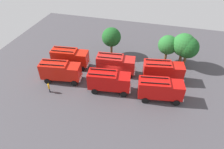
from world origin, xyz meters
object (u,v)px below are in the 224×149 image
(fire_truck_5, at_px, (163,70))
(firefighter_1, at_px, (49,88))
(firefighter_0, at_px, (165,84))
(tree_3, at_px, (188,48))
(fire_truck_3, at_px, (70,57))
(tree_1, at_px, (168,45))
(tree_0, at_px, (111,37))
(tree_2, at_px, (184,45))
(fire_truck_4, at_px, (116,64))
(fire_truck_2, at_px, (160,89))
(traffic_cone_1, at_px, (144,69))
(fire_truck_1, at_px, (109,81))
(fire_truck_0, at_px, (60,71))
(traffic_cone_0, at_px, (128,66))
(firefighter_2, at_px, (144,80))

(fire_truck_5, relative_size, firefighter_1, 4.32)
(firefighter_0, height_order, tree_3, tree_3)
(firefighter_1, bearing_deg, fire_truck_3, 50.66)
(tree_1, bearing_deg, firefighter_1, -141.80)
(fire_truck_5, bearing_deg, firefighter_0, -85.83)
(tree_0, distance_m, tree_2, 14.30)
(tree_0, bearing_deg, tree_1, 0.29)
(fire_truck_3, distance_m, tree_3, 22.63)
(fire_truck_4, xyz_separation_m, fire_truck_5, (8.66, 0.19, 0.00))
(fire_truck_2, height_order, traffic_cone_1, fire_truck_2)
(fire_truck_1, distance_m, firefighter_0, 9.61)
(fire_truck_0, distance_m, firefighter_1, 3.69)
(tree_1, height_order, tree_3, tree_3)
(tree_2, bearing_deg, firefighter_1, -146.26)
(tree_2, distance_m, traffic_cone_0, 11.31)
(fire_truck_5, relative_size, traffic_cone_1, 10.75)
(fire_truck_1, bearing_deg, traffic_cone_1, 47.73)
(fire_truck_5, relative_size, tree_0, 1.22)
(tree_3, bearing_deg, firefighter_0, -112.48)
(tree_3, bearing_deg, fire_truck_5, -125.28)
(firefighter_2, height_order, traffic_cone_1, firefighter_2)
(tree_3, bearing_deg, tree_0, 177.78)
(firefighter_0, xyz_separation_m, traffic_cone_0, (-7.35, 4.70, -0.70))
(tree_0, bearing_deg, fire_truck_3, -135.67)
(firefighter_1, height_order, tree_1, tree_1)
(firefighter_1, bearing_deg, fire_truck_4, 3.71)
(fire_truck_3, bearing_deg, tree_2, 10.29)
(fire_truck_5, xyz_separation_m, tree_0, (-11.19, 6.14, 1.98))
(firefighter_2, relative_size, tree_2, 0.24)
(fire_truck_1, relative_size, tree_0, 1.21)
(fire_truck_1, height_order, fire_truck_5, same)
(tree_1, xyz_separation_m, traffic_cone_0, (-6.98, -3.96, -3.61))
(fire_truck_1, relative_size, fire_truck_5, 0.99)
(firefighter_2, bearing_deg, fire_truck_0, -55.70)
(tree_0, bearing_deg, fire_truck_4, -68.18)
(firefighter_0, bearing_deg, fire_truck_4, -105.20)
(tree_1, height_order, traffic_cone_0, tree_1)
(tree_2, bearing_deg, traffic_cone_0, -159.51)
(tree_0, relative_size, traffic_cone_0, 8.83)
(fire_truck_3, distance_m, traffic_cone_1, 14.72)
(fire_truck_2, height_order, fire_truck_5, same)
(tree_2, distance_m, traffic_cone_1, 8.64)
(fire_truck_1, distance_m, tree_2, 16.30)
(fire_truck_1, height_order, fire_truck_2, same)
(fire_truck_1, xyz_separation_m, traffic_cone_0, (1.78, 7.50, -1.81))
(fire_truck_0, relative_size, tree_1, 1.27)
(firefighter_0, height_order, traffic_cone_0, firefighter_0)
(fire_truck_5, distance_m, tree_1, 6.46)
(tree_1, bearing_deg, traffic_cone_1, -131.86)
(firefighter_1, height_order, tree_0, tree_0)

